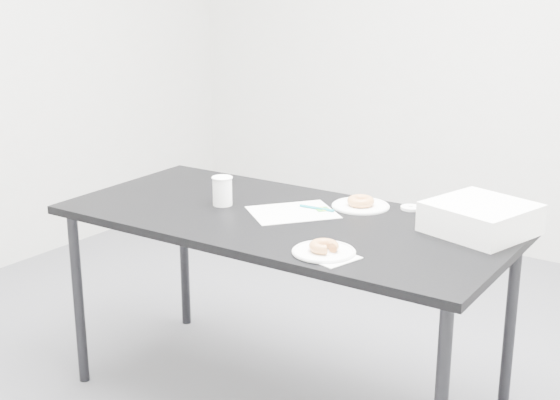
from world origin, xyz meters
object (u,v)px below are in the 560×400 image
Objects in this scene: table at (284,231)px; plate_far at (361,206)px; scorecard at (293,212)px; donut_far at (361,201)px; plate_near at (324,252)px; pen at (317,208)px; coffee_cup at (222,191)px; bakery_box at (481,218)px; donut_near at (324,246)px.

table is 0.33m from plate_far.
table is 0.09m from scorecard.
donut_far is at bearing 88.42° from scorecard.
plate_far is 0.02m from donut_far.
donut_far reaches higher than plate_near.
pen is 0.48m from plate_near.
coffee_cup is 0.36× the size of bakery_box.
plate_far is at bearing 106.66° from donut_near.
plate_far is at bearing 106.66° from plate_near.
donut_far is at bearing 43.09° from pen.
pen is at bearing -155.35° from bakery_box.
pen is 0.70× the size of plate_near.
scorecard is at bearing 15.03° from coffee_cup.
table is 0.73m from bakery_box.
scorecard is 1.50× the size of plate_near.
coffee_cup reaches higher than plate_far.
donut_far is (0.18, 0.28, 0.08)m from table.
scorecard is at bearing 137.05° from plate_near.
plate_near is at bearing -38.54° from table.
bakery_box reaches higher than table.
pen reaches higher than scorecard.
donut_near is at bearing -109.37° from bakery_box.
pen is 0.48m from donut_near.
pen is 0.46× the size of bakery_box.
pen is at bearing 125.14° from donut_near.
pen reaches higher than plate_near.
bakery_box is at bearing -3.18° from donut_far.
plate_far is 2.13× the size of donut_far.
donut_far reaches higher than pen.
pen is 0.18m from plate_far.
donut_near is 0.60m from bakery_box.
pen is at bearing -131.71° from donut_far.
scorecard is 2.73× the size of coffee_cup.
table is 5.48× the size of scorecard.
coffee_cup is (-0.62, 0.23, 0.03)m from donut_near.
pen is 1.38× the size of donut_far.
coffee_cup is at bearing -127.16° from scorecard.
donut_far is at bearing 32.36° from coffee_cup.
plate_near reaches higher than table.
bakery_box is (0.50, -0.03, 0.03)m from donut_far.
donut_near is 0.31× the size of bakery_box.
bakery_box is at bearing -3.18° from plate_far.
pen is at bearing 66.22° from table.
plate_far is (0.12, 0.13, -0.00)m from pen.
pen is 0.65× the size of plate_far.
scorecard is at bearing -149.54° from bakery_box.
bakery_box is (0.67, 0.25, 0.11)m from table.
plate_far is (0.18, 0.22, 0.00)m from scorecard.
bakery_box is (0.96, 0.26, -0.00)m from coffee_cup.
pen reaches higher than plate_far.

